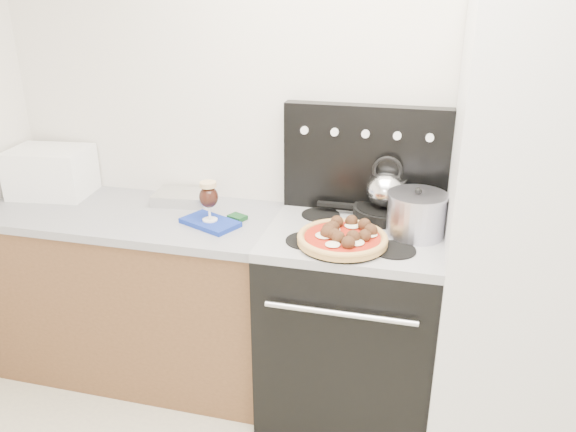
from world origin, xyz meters
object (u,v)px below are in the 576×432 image
(toaster_oven, at_px, (51,172))
(fridge, at_px, (528,244))
(pizza_pan, at_px, (342,244))
(tea_kettle, at_px, (386,186))
(pizza, at_px, (342,237))
(stock_pot, at_px, (416,216))
(skillet, at_px, (384,212))
(stove_body, at_px, (350,325))
(beer_glass, at_px, (209,201))
(oven_mitt, at_px, (210,223))
(base_cabinet, at_px, (139,295))

(toaster_oven, bearing_deg, fridge, -11.53)
(pizza_pan, bearing_deg, tea_kettle, 67.87)
(toaster_oven, xyz_separation_m, pizza, (1.57, -0.30, -0.06))
(pizza_pan, height_order, stock_pot, stock_pot)
(skillet, relative_size, stock_pot, 1.19)
(toaster_oven, bearing_deg, stove_body, -12.52)
(skillet, bearing_deg, beer_glass, -162.83)
(stock_pot, bearing_deg, oven_mitt, -175.58)
(pizza, distance_m, skillet, 0.37)
(pizza_pan, distance_m, tea_kettle, 0.40)
(pizza, xyz_separation_m, skillet, (0.14, 0.35, -0.01))
(fridge, bearing_deg, stove_body, 177.95)
(base_cabinet, xyz_separation_m, stock_pot, (1.36, 0.01, 0.58))
(pizza_pan, bearing_deg, stove_body, 78.17)
(base_cabinet, bearing_deg, fridge, -1.59)
(oven_mitt, height_order, tea_kettle, tea_kettle)
(toaster_oven, bearing_deg, beer_glass, -18.50)
(tea_kettle, bearing_deg, pizza_pan, -122.30)
(stove_body, bearing_deg, stock_pot, 6.79)
(beer_glass, height_order, skillet, beer_glass)
(pizza, bearing_deg, oven_mitt, 170.10)
(pizza_pan, xyz_separation_m, tea_kettle, (0.14, 0.35, 0.15))
(beer_glass, relative_size, pizza_pan, 0.53)
(pizza, distance_m, stock_pot, 0.34)
(oven_mitt, bearing_deg, base_cabinet, 171.72)
(base_cabinet, xyz_separation_m, oven_mitt, (0.45, -0.07, 0.48))
(base_cabinet, bearing_deg, stove_body, -1.30)
(pizza, bearing_deg, toaster_oven, 169.26)
(stock_pot, bearing_deg, pizza_pan, -147.82)
(stove_body, distance_m, pizza_pan, 0.51)
(stove_body, distance_m, fridge, 0.87)
(skillet, bearing_deg, tea_kettle, 0.00)
(tea_kettle, relative_size, stock_pot, 0.83)
(fridge, height_order, tea_kettle, fridge)
(oven_mitt, bearing_deg, stove_body, 3.50)
(stove_body, relative_size, pizza, 2.37)
(base_cabinet, distance_m, stock_pot, 1.48)
(toaster_oven, bearing_deg, stock_pot, -10.87)
(fridge, distance_m, pizza_pan, 0.74)
(beer_glass, distance_m, pizza_pan, 0.64)
(stove_body, height_order, pizza_pan, pizza_pan)
(base_cabinet, xyz_separation_m, toaster_oven, (-0.50, 0.12, 0.59))
(stove_body, distance_m, stock_pot, 0.62)
(pizza_pan, bearing_deg, oven_mitt, 170.10)
(oven_mitt, xyz_separation_m, beer_glass, (0.00, 0.00, 0.10))
(toaster_oven, bearing_deg, skillet, -5.62)
(oven_mitt, distance_m, tea_kettle, 0.82)
(pizza_pan, bearing_deg, skillet, 67.87)
(beer_glass, distance_m, tea_kettle, 0.80)
(beer_glass, xyz_separation_m, skillet, (0.77, 0.24, -0.07))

